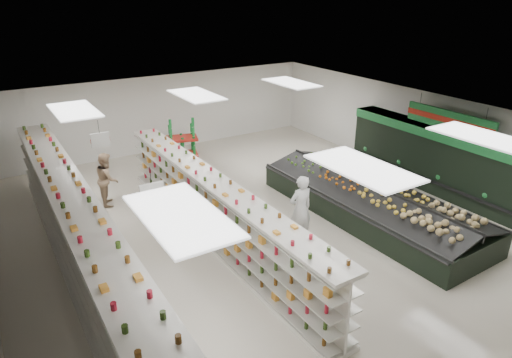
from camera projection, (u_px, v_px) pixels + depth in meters
floor at (258, 224)px, 13.68m from camera, size 16.00×16.00×0.00m
ceiling at (258, 121)px, 12.43m from camera, size 14.00×16.00×0.02m
wall_back at (158, 114)px, 19.31m from camera, size 14.00×0.02×3.20m
wall_right at (422, 136)px, 16.46m from camera, size 0.02×16.00×3.20m
produce_wall_case at (448, 160)px, 15.20m from camera, size 0.93×8.00×2.20m
aisle_sign_near at (152, 192)px, 9.19m from camera, size 0.52×0.06×0.75m
aisle_sign_far at (100, 140)px, 12.32m from camera, size 0.52×0.06×0.75m
hortifruti_banner at (449, 120)px, 14.51m from camera, size 0.12×3.20×0.95m
gondola_left at (77, 236)px, 11.05m from camera, size 1.03×12.65×2.19m
gondola_center at (214, 212)px, 12.54m from camera, size 0.90×10.65×1.84m
produce_island at (369, 201)px, 13.99m from camera, size 2.88×7.52×1.11m
soda_endcap at (182, 140)px, 18.68m from camera, size 1.44×1.18×1.60m
shopper_main at (300, 209)px, 12.46m from camera, size 0.72×0.49×1.94m
shopper_background at (107, 179)px, 14.67m from camera, size 0.73×0.96×1.74m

